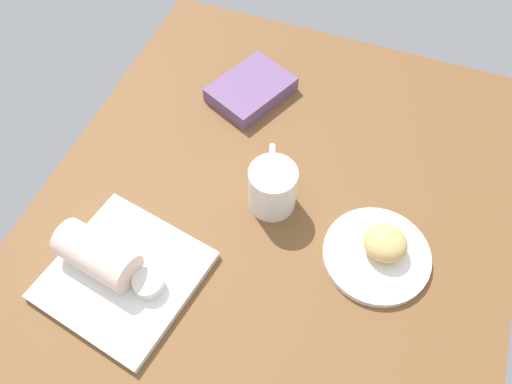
# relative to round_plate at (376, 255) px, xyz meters

# --- Properties ---
(dining_table) EXTENTS (1.10, 0.90, 0.04)m
(dining_table) POSITION_rel_round_plate_xyz_m (-0.01, -0.21, -0.03)
(dining_table) COLOR brown
(dining_table) RESTS_ON ground
(round_plate) EXTENTS (0.19, 0.19, 0.01)m
(round_plate) POSITION_rel_round_plate_xyz_m (0.00, 0.00, 0.00)
(round_plate) COLOR white
(round_plate) RESTS_ON dining_table
(scone_pastry) EXTENTS (0.09, 0.09, 0.05)m
(scone_pastry) POSITION_rel_round_plate_xyz_m (-0.01, 0.01, 0.03)
(scone_pastry) COLOR tan
(scone_pastry) RESTS_ON round_plate
(square_plate) EXTENTS (0.28, 0.28, 0.02)m
(square_plate) POSITION_rel_round_plate_xyz_m (0.20, -0.41, 0.00)
(square_plate) COLOR white
(square_plate) RESTS_ON dining_table
(sauce_cup) EXTENTS (0.05, 0.05, 0.03)m
(sauce_cup) POSITION_rel_round_plate_xyz_m (0.20, -0.35, 0.02)
(sauce_cup) COLOR silver
(sauce_cup) RESTS_ON square_plate
(breakfast_wrap) EXTENTS (0.10, 0.16, 0.07)m
(breakfast_wrap) POSITION_rel_round_plate_xyz_m (0.19, -0.45, 0.04)
(breakfast_wrap) COLOR beige
(breakfast_wrap) RESTS_ON square_plate
(book_stack) EXTENTS (0.21, 0.19, 0.03)m
(book_stack) POSITION_rel_round_plate_xyz_m (-0.30, -0.36, 0.01)
(book_stack) COLOR #6B4C7A
(book_stack) RESTS_ON dining_table
(coffee_mug) EXTENTS (0.14, 0.09, 0.10)m
(coffee_mug) POSITION_rel_round_plate_xyz_m (-0.05, -0.22, 0.04)
(coffee_mug) COLOR white
(coffee_mug) RESTS_ON dining_table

